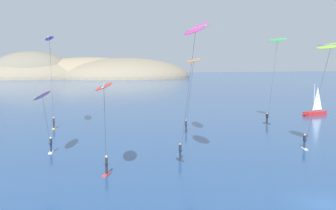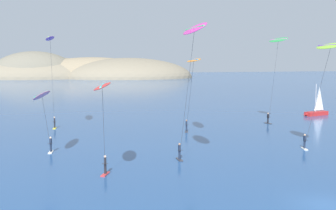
{
  "view_description": "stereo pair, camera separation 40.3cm",
  "coord_description": "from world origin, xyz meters",
  "px_view_note": "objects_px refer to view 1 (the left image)",
  "views": [
    {
      "loc": [
        -18.26,
        -24.19,
        9.98
      ],
      "look_at": [
        -4.74,
        24.42,
        4.57
      ],
      "focal_mm": 45.0,
      "sensor_mm": 36.0,
      "label": 1
    },
    {
      "loc": [
        -17.87,
        -24.29,
        9.98
      ],
      "look_at": [
        -4.74,
        24.42,
        4.57
      ],
      "focal_mm": 45.0,
      "sensor_mm": 36.0,
      "label": 2
    }
  ],
  "objects_px": {
    "sailboat_near": "(314,112)",
    "kitesurfer_pink": "(43,100)",
    "kitesurfer_magenta": "(195,38)",
    "kitesurfer_red": "(104,94)",
    "kitesurfer_purple": "(50,46)",
    "kitesurfer_green": "(276,47)",
    "kitesurfer_lime": "(329,54)",
    "kitesurfer_orange": "(193,65)"
  },
  "relations": [
    {
      "from": "kitesurfer_pink",
      "to": "kitesurfer_orange",
      "type": "bearing_deg",
      "value": 18.64
    },
    {
      "from": "kitesurfer_orange",
      "to": "kitesurfer_lime",
      "type": "distance_m",
      "value": 16.48
    },
    {
      "from": "kitesurfer_green",
      "to": "kitesurfer_orange",
      "type": "bearing_deg",
      "value": -154.86
    },
    {
      "from": "sailboat_near",
      "to": "kitesurfer_red",
      "type": "distance_m",
      "value": 53.0
    },
    {
      "from": "kitesurfer_pink",
      "to": "kitesurfer_orange",
      "type": "height_order",
      "value": "kitesurfer_orange"
    },
    {
      "from": "kitesurfer_red",
      "to": "kitesurfer_purple",
      "type": "distance_m",
      "value": 25.97
    },
    {
      "from": "kitesurfer_orange",
      "to": "kitesurfer_lime",
      "type": "xyz_separation_m",
      "value": [
        9.81,
        -13.17,
        1.28
      ]
    },
    {
      "from": "kitesurfer_green",
      "to": "kitesurfer_lime",
      "type": "bearing_deg",
      "value": -106.11
    },
    {
      "from": "kitesurfer_green",
      "to": "kitesurfer_lime",
      "type": "relative_size",
      "value": 1.14
    },
    {
      "from": "kitesurfer_lime",
      "to": "sailboat_near",
      "type": "bearing_deg",
      "value": 57.22
    },
    {
      "from": "kitesurfer_lime",
      "to": "kitesurfer_purple",
      "type": "bearing_deg",
      "value": 140.09
    },
    {
      "from": "kitesurfer_purple",
      "to": "sailboat_near",
      "type": "bearing_deg",
      "value": 8.5
    },
    {
      "from": "sailboat_near",
      "to": "kitesurfer_orange",
      "type": "distance_m",
      "value": 34.05
    },
    {
      "from": "kitesurfer_green",
      "to": "kitesurfer_red",
      "type": "distance_m",
      "value": 37.29
    },
    {
      "from": "sailboat_near",
      "to": "kitesurfer_red",
      "type": "relative_size",
      "value": 0.72
    },
    {
      "from": "kitesurfer_lime",
      "to": "kitesurfer_purple",
      "type": "distance_m",
      "value": 35.06
    },
    {
      "from": "kitesurfer_pink",
      "to": "kitesurfer_green",
      "type": "xyz_separation_m",
      "value": [
        33.61,
        13.42,
        5.88
      ]
    },
    {
      "from": "kitesurfer_magenta",
      "to": "kitesurfer_pink",
      "type": "bearing_deg",
      "value": 145.83
    },
    {
      "from": "sailboat_near",
      "to": "kitesurfer_purple",
      "type": "bearing_deg",
      "value": -171.5
    },
    {
      "from": "kitesurfer_magenta",
      "to": "kitesurfer_red",
      "type": "bearing_deg",
      "value": -171.84
    },
    {
      "from": "kitesurfer_green",
      "to": "kitesurfer_lime",
      "type": "height_order",
      "value": "kitesurfer_green"
    },
    {
      "from": "kitesurfer_purple",
      "to": "kitesurfer_red",
      "type": "bearing_deg",
      "value": -80.8
    },
    {
      "from": "kitesurfer_pink",
      "to": "kitesurfer_purple",
      "type": "xyz_separation_m",
      "value": [
        0.79,
        15.33,
        5.81
      ]
    },
    {
      "from": "sailboat_near",
      "to": "kitesurfer_red",
      "type": "height_order",
      "value": "kitesurfer_red"
    },
    {
      "from": "kitesurfer_lime",
      "to": "kitesurfer_green",
      "type": "bearing_deg",
      "value": 73.89
    },
    {
      "from": "kitesurfer_pink",
      "to": "kitesurfer_red",
      "type": "xyz_separation_m",
      "value": [
        4.88,
        -9.91,
        1.25
      ]
    },
    {
      "from": "kitesurfer_pink",
      "to": "kitesurfer_purple",
      "type": "bearing_deg",
      "value": 87.04
    },
    {
      "from": "kitesurfer_green",
      "to": "kitesurfer_purple",
      "type": "height_order",
      "value": "kitesurfer_green"
    },
    {
      "from": "kitesurfer_lime",
      "to": "kitesurfer_red",
      "type": "relative_size",
      "value": 1.43
    },
    {
      "from": "kitesurfer_magenta",
      "to": "kitesurfer_lime",
      "type": "distance_m",
      "value": 14.9
    },
    {
      "from": "kitesurfer_magenta",
      "to": "kitesurfer_lime",
      "type": "xyz_separation_m",
      "value": [
        14.77,
        1.61,
        -1.24
      ]
    },
    {
      "from": "kitesurfer_lime",
      "to": "kitesurfer_orange",
      "type": "bearing_deg",
      "value": 126.69
    },
    {
      "from": "kitesurfer_pink",
      "to": "kitesurfer_lime",
      "type": "distance_m",
      "value": 28.94
    },
    {
      "from": "kitesurfer_magenta",
      "to": "kitesurfer_green",
      "type": "distance_m",
      "value": 30.34
    },
    {
      "from": "kitesurfer_magenta",
      "to": "kitesurfer_red",
      "type": "distance_m",
      "value": 9.3
    },
    {
      "from": "kitesurfer_magenta",
      "to": "kitesurfer_red",
      "type": "relative_size",
      "value": 1.6
    },
    {
      "from": "sailboat_near",
      "to": "kitesurfer_purple",
      "type": "relative_size",
      "value": 0.45
    },
    {
      "from": "kitesurfer_pink",
      "to": "kitesurfer_purple",
      "type": "relative_size",
      "value": 0.53
    },
    {
      "from": "kitesurfer_lime",
      "to": "kitesurfer_purple",
      "type": "xyz_separation_m",
      "value": [
        -26.88,
        22.48,
        1.24
      ]
    },
    {
      "from": "kitesurfer_magenta",
      "to": "kitesurfer_green",
      "type": "height_order",
      "value": "kitesurfer_green"
    },
    {
      "from": "kitesurfer_pink",
      "to": "kitesurfer_red",
      "type": "distance_m",
      "value": 11.12
    },
    {
      "from": "sailboat_near",
      "to": "kitesurfer_pink",
      "type": "height_order",
      "value": "kitesurfer_pink"
    }
  ]
}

